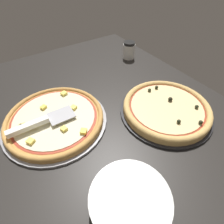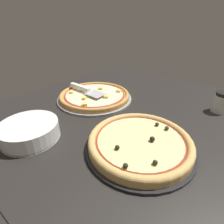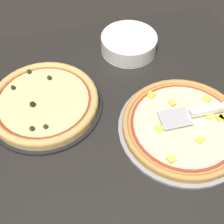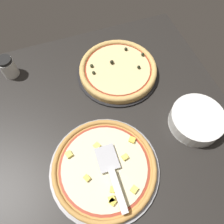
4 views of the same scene
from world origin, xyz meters
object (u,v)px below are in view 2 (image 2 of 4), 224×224
plate_stack (30,131)px  serving_spatula (83,88)px  pizza_back (140,142)px  pizza_front (95,95)px  parmesan_shaker (221,102)px

plate_stack → serving_spatula: bearing=-162.0°
pizza_back → serving_spatula: bearing=-111.3°
serving_spatula → pizza_front: bearing=102.8°
serving_spatula → plate_stack: (38.62, 12.55, -1.86)cm
pizza_back → pizza_front: bearing=-116.5°
pizza_front → pizza_back: pizza_back is taller
pizza_back → plate_stack: bearing=-59.7°
pizza_front → serving_spatula: serving_spatula is taller
pizza_back → serving_spatula: size_ratio=1.47×
pizza_back → parmesan_shaker: bearing=160.9°
pizza_back → serving_spatula: (-18.38, -47.15, 2.29)cm
plate_stack → pizza_front: bearing=-172.3°
pizza_front → serving_spatula: size_ratio=1.57×
pizza_front → parmesan_shaker: parmesan_shaker is taller
pizza_front → serving_spatula: (1.61, -7.12, 2.70)cm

